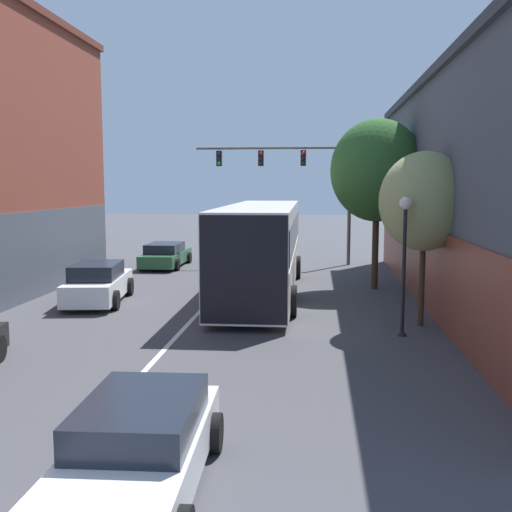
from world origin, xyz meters
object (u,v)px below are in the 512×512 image
object	(u,v)px
parked_car_left_near	(166,255)
bus	(262,244)
traffic_signal_gantry	(297,174)
street_tree_near	(424,202)
hatchback_foreground	(138,449)
street_tree_far	(377,171)
street_lamp	(404,249)
parked_car_left_far	(98,283)

from	to	relation	value
parked_car_left_near	bus	bearing A→B (deg)	-142.47
bus	traffic_signal_gantry	distance (m)	9.32
traffic_signal_gantry	street_tree_near	size ratio (longest dim) A/B	1.58
hatchback_foreground	street_tree_far	bearing A→B (deg)	-17.85
street_lamp	street_tree_near	world-z (taller)	street_tree_near
parked_car_left_near	street_lamp	xyz separation A→B (m)	(10.03, -13.16, 1.82)
street_tree_near	parked_car_left_far	bearing A→B (deg)	167.24
bus	hatchback_foreground	world-z (taller)	bus
parked_car_left_far	street_lamp	world-z (taller)	street_lamp
bus	traffic_signal_gantry	world-z (taller)	traffic_signal_gantry
hatchback_foreground	traffic_signal_gantry	bearing A→B (deg)	-5.23
traffic_signal_gantry	parked_car_left_near	bearing A→B (deg)	-165.60
bus	street_tree_far	xyz separation A→B (m)	(4.41, 1.57, 2.80)
bus	street_tree_near	distance (m)	7.24
parked_car_left_far	traffic_signal_gantry	size ratio (longest dim) A/B	0.56
street_tree_near	street_tree_far	xyz separation A→B (m)	(-0.75, 6.34, 1.04)
hatchback_foreground	street_tree_far	distance (m)	17.74
traffic_signal_gantry	bus	bearing A→B (deg)	-96.75
parked_car_left_near	traffic_signal_gantry	bearing A→B (deg)	-76.12
hatchback_foreground	street_tree_near	xyz separation A→B (m)	(5.46, 10.26, 3.07)
traffic_signal_gantry	street_tree_far	size ratio (longest dim) A/B	1.20
parked_car_left_near	street_tree_far	world-z (taller)	street_tree_far
hatchback_foreground	street_tree_far	xyz separation A→B (m)	(4.71, 16.60, 4.10)
parked_car_left_near	parked_car_left_far	bearing A→B (deg)	179.32
parked_car_left_near	hatchback_foreground	bearing A→B (deg)	-167.12
parked_car_left_far	street_tree_near	xyz separation A→B (m)	(10.77, -2.44, 2.98)
parked_car_left_near	street_tree_near	size ratio (longest dim) A/B	0.91
bus	parked_car_left_near	xyz separation A→B (m)	(-5.57, 7.12, -1.32)
hatchback_foreground	traffic_signal_gantry	distance (m)	24.24
parked_car_left_far	street_tree_near	size ratio (longest dim) A/B	0.89
parked_car_left_far	parked_car_left_near	bearing A→B (deg)	-7.93
hatchback_foreground	traffic_signal_gantry	size ratio (longest dim) A/B	0.55
street_lamp	street_tree_near	bearing A→B (deg)	60.88
traffic_signal_gantry	street_lamp	world-z (taller)	traffic_signal_gantry
street_lamp	parked_car_left_far	bearing A→B (deg)	159.69
parked_car_left_far	bus	bearing A→B (deg)	-75.23
bus	traffic_signal_gantry	bearing A→B (deg)	-7.43
parked_car_left_near	parked_car_left_far	size ratio (longest dim) A/B	1.02
parked_car_left_far	street_tree_near	bearing A→B (deg)	-110.53
parked_car_left_far	traffic_signal_gantry	world-z (taller)	traffic_signal_gantry
street_tree_far	parked_car_left_near	bearing A→B (deg)	150.95
street_tree_near	traffic_signal_gantry	bearing A→B (deg)	106.88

